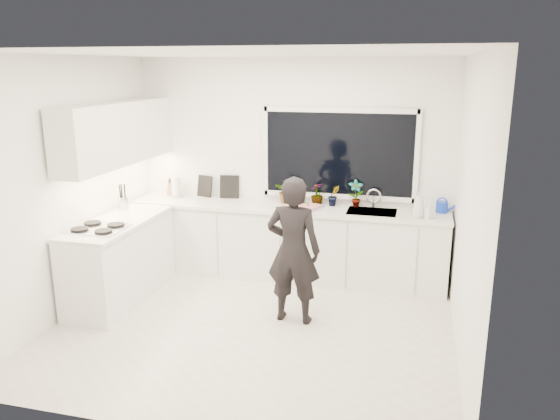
# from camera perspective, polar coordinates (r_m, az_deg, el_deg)

# --- Properties ---
(floor) EXTENTS (4.00, 3.50, 0.02)m
(floor) POSITION_cam_1_polar(r_m,az_deg,el_deg) (5.73, -2.93, -12.18)
(floor) COLOR beige
(floor) RESTS_ON ground
(wall_back) EXTENTS (4.00, 0.02, 2.70)m
(wall_back) POSITION_cam_1_polar(r_m,az_deg,el_deg) (6.92, 1.23, 4.48)
(wall_back) COLOR white
(wall_back) RESTS_ON ground
(wall_left) EXTENTS (0.02, 3.50, 2.70)m
(wall_left) POSITION_cam_1_polar(r_m,az_deg,el_deg) (6.15, -21.31, 2.17)
(wall_left) COLOR white
(wall_left) RESTS_ON ground
(wall_right) EXTENTS (0.02, 3.50, 2.70)m
(wall_right) POSITION_cam_1_polar(r_m,az_deg,el_deg) (5.05, 19.22, -0.22)
(wall_right) COLOR white
(wall_right) RESTS_ON ground
(ceiling) EXTENTS (4.00, 3.50, 0.02)m
(ceiling) POSITION_cam_1_polar(r_m,az_deg,el_deg) (5.11, -3.34, 16.16)
(ceiling) COLOR white
(ceiling) RESTS_ON wall_back
(window) EXTENTS (1.80, 0.02, 1.00)m
(window) POSITION_cam_1_polar(r_m,az_deg,el_deg) (6.74, 6.17, 5.85)
(window) COLOR black
(window) RESTS_ON wall_back
(base_cabinets_back) EXTENTS (3.92, 0.58, 0.88)m
(base_cabinets_back) POSITION_cam_1_polar(r_m,az_deg,el_deg) (6.85, 0.60, -3.48)
(base_cabinets_back) COLOR white
(base_cabinets_back) RESTS_ON floor
(base_cabinets_left) EXTENTS (0.58, 1.60, 0.88)m
(base_cabinets_left) POSITION_cam_1_polar(r_m,az_deg,el_deg) (6.49, -16.33, -5.15)
(base_cabinets_left) COLOR white
(base_cabinets_left) RESTS_ON floor
(countertop_back) EXTENTS (3.94, 0.62, 0.04)m
(countertop_back) POSITION_cam_1_polar(r_m,az_deg,el_deg) (6.71, 0.59, 0.23)
(countertop_back) COLOR silver
(countertop_back) RESTS_ON base_cabinets_back
(countertop_left) EXTENTS (0.62, 1.60, 0.04)m
(countertop_left) POSITION_cam_1_polar(r_m,az_deg,el_deg) (6.35, -16.63, -1.24)
(countertop_left) COLOR silver
(countertop_left) RESTS_ON base_cabinets_left
(upper_cabinets) EXTENTS (0.34, 2.10, 0.70)m
(upper_cabinets) POSITION_cam_1_polar(r_m,az_deg,el_deg) (6.53, -16.59, 7.70)
(upper_cabinets) COLOR white
(upper_cabinets) RESTS_ON wall_left
(sink) EXTENTS (0.58, 0.42, 0.14)m
(sink) POSITION_cam_1_polar(r_m,az_deg,el_deg) (6.57, 9.55, -0.57)
(sink) COLOR silver
(sink) RESTS_ON countertop_back
(faucet) EXTENTS (0.03, 0.03, 0.22)m
(faucet) POSITION_cam_1_polar(r_m,az_deg,el_deg) (6.72, 9.75, 1.18)
(faucet) COLOR silver
(faucet) RESTS_ON countertop_back
(stovetop) EXTENTS (0.56, 0.48, 0.03)m
(stovetop) POSITION_cam_1_polar(r_m,az_deg,el_deg) (6.07, -18.48, -1.78)
(stovetop) COLOR black
(stovetop) RESTS_ON countertop_left
(person) EXTENTS (0.58, 0.39, 1.54)m
(person) POSITION_cam_1_polar(r_m,az_deg,el_deg) (5.57, 1.40, -4.24)
(person) COLOR black
(person) RESTS_ON floor
(pizza_tray) EXTENTS (0.51, 0.44, 0.03)m
(pizza_tray) POSITION_cam_1_polar(r_m,az_deg,el_deg) (6.64, 2.38, 0.36)
(pizza_tray) COLOR silver
(pizza_tray) RESTS_ON countertop_back
(pizza) EXTENTS (0.47, 0.39, 0.01)m
(pizza) POSITION_cam_1_polar(r_m,az_deg,el_deg) (6.63, 2.38, 0.50)
(pizza) COLOR #CE481B
(pizza) RESTS_ON pizza_tray
(watering_can) EXTENTS (0.14, 0.14, 0.13)m
(watering_can) POSITION_cam_1_polar(r_m,az_deg,el_deg) (6.68, 16.55, 0.30)
(watering_can) COLOR #1334B6
(watering_can) RESTS_ON countertop_back
(paper_towel_roll) EXTENTS (0.13, 0.13, 0.26)m
(paper_towel_roll) POSITION_cam_1_polar(r_m,az_deg,el_deg) (7.27, -10.82, 2.31)
(paper_towel_roll) COLOR silver
(paper_towel_roll) RESTS_ON countertop_back
(knife_block) EXTENTS (0.13, 0.10, 0.22)m
(knife_block) POSITION_cam_1_polar(r_m,az_deg,el_deg) (7.33, -11.04, 2.24)
(knife_block) COLOR #A27C4B
(knife_block) RESTS_ON countertop_back
(utensil_crock) EXTENTS (0.13, 0.13, 0.16)m
(utensil_crock) POSITION_cam_1_polar(r_m,az_deg,el_deg) (6.79, -16.04, 0.69)
(utensil_crock) COLOR silver
(utensil_crock) RESTS_ON countertop_left
(picture_frame_large) EXTENTS (0.22, 0.08, 0.28)m
(picture_frame_large) POSITION_cam_1_polar(r_m,az_deg,el_deg) (7.26, -7.86, 2.49)
(picture_frame_large) COLOR black
(picture_frame_large) RESTS_ON countertop_back
(picture_frame_small) EXTENTS (0.25, 0.06, 0.30)m
(picture_frame_small) POSITION_cam_1_polar(r_m,az_deg,el_deg) (7.13, -5.30, 2.44)
(picture_frame_small) COLOR black
(picture_frame_small) RESTS_ON countertop_back
(herb_plants) EXTENTS (1.11, 0.27, 0.34)m
(herb_plants) POSITION_cam_1_polar(r_m,az_deg,el_deg) (6.78, 3.13, 1.84)
(herb_plants) COLOR #26662D
(herb_plants) RESTS_ON countertop_back
(soap_bottles) EXTENTS (0.24, 0.13, 0.30)m
(soap_bottles) POSITION_cam_1_polar(r_m,az_deg,el_deg) (6.36, 14.54, 0.38)
(soap_bottles) COLOR #D8BF66
(soap_bottles) RESTS_ON countertop_back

